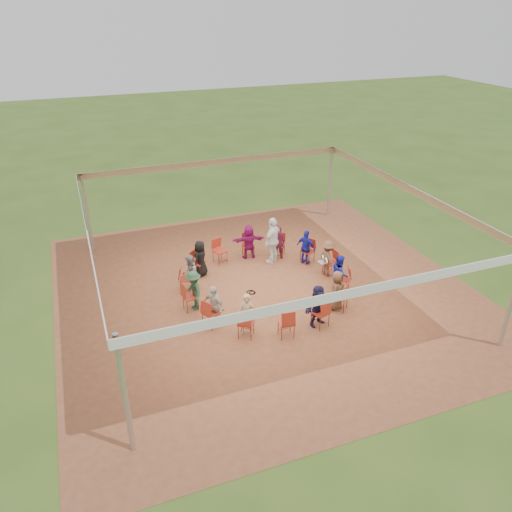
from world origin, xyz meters
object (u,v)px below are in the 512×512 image
object	(u,v)px
person_seated_6	(194,290)
chair_8	(211,313)
chair_7	(190,297)
person_seated_9	(318,305)
chair_10	(286,323)
chair_3	(248,245)
chair_6	(187,279)
chair_5	(198,263)
chair_4	(220,251)
chair_13	(343,279)
person_seated_5	(190,274)
person_seated_10	(337,290)
laptop	(324,260)
chair_0	(330,263)
person_seated_3	(249,242)
person_seated_11	(339,273)
person_seated_0	(328,258)
standing_person	(273,240)
chair_9	(246,323)
cable_coil	(251,292)
chair_12	(340,297)
person_seated_7	(214,306)
person_seated_1	(306,247)
chair_1	(308,251)
chair_2	(279,245)
chair_11	(320,313)
person_seated_4	(200,258)
person_seated_2	(278,242)

from	to	relation	value
person_seated_6	chair_8	bearing A→B (deg)	6.78
chair_7	person_seated_9	world-z (taller)	person_seated_9
chair_7	chair_10	distance (m)	3.15
chair_3	chair_6	xyz separation A→B (m)	(-2.71, -1.61, 0.00)
chair_5	chair_7	size ratio (longest dim) A/B	1.00
chair_4	chair_13	bearing A→B (deg)	115.71
chair_5	chair_13	world-z (taller)	same
chair_5	person_seated_5	xyz separation A→B (m)	(-0.51, -0.98, 0.20)
person_seated_10	laptop	bearing A→B (deg)	29.89
chair_3	chair_10	bearing A→B (deg)	90.00
chair_0	chair_4	world-z (taller)	same
chair_7	chair_13	xyz separation A→B (m)	(4.89, -0.68, 0.00)
chair_8	person_seated_3	world-z (taller)	person_seated_3
person_seated_11	person_seated_0	bearing A→B (deg)	12.86
chair_0	laptop	bearing A→B (deg)	90.00
chair_13	person_seated_0	world-z (taller)	person_seated_0
person_seated_3	standing_person	bearing A→B (deg)	145.33
person_seated_11	chair_9	bearing A→B (deg)	129.68
chair_7	chair_8	distance (m)	1.13
chair_9	cable_coil	xyz separation A→B (m)	(0.95, 2.13, -0.43)
chair_12	laptop	bearing A→B (deg)	32.75
chair_5	person_seated_7	distance (m)	3.09
chair_4	person_seated_1	distance (m)	3.09
chair_6	person_seated_7	size ratio (longest dim) A/B	0.70
chair_10	chair_1	bearing A→B (deg)	64.29
chair_2	chair_5	world-z (taller)	same
chair_6	cable_coil	size ratio (longest dim) A/B	2.61
chair_0	person_seated_1	world-z (taller)	person_seated_1
chair_5	person_seated_5	world-z (taller)	person_seated_5
person_seated_0	chair_9	bearing A→B (deg)	116.38
person_seated_3	person_seated_10	distance (m)	4.34
chair_11	person_seated_10	xyz separation A→B (m)	(0.89, 0.66, 0.20)
chair_5	person_seated_5	size ratio (longest dim) A/B	0.70
person_seated_6	standing_person	xyz separation A→B (m)	(3.42, 1.96, 0.22)
chair_11	person_seated_5	distance (m)	4.46
chair_10	person_seated_9	size ratio (longest dim) A/B	0.70
chair_1	person_seated_1	size ratio (longest dim) A/B	0.70
chair_0	chair_1	bearing A→B (deg)	12.86
person_seated_4	person_seated_1	bearing A→B (deg)	128.57
chair_4	person_seated_5	xyz separation A→B (m)	(-1.48, -1.55, 0.20)
chair_0	chair_8	size ratio (longest dim) A/B	1.00
chair_1	person_seated_7	distance (m)	4.94
chair_7	chair_12	size ratio (longest dim) A/B	1.00
chair_1	person_seated_11	bearing A→B (deg)	151.40
chair_4	person_seated_4	size ratio (longest dim) A/B	0.70
chair_5	chair_13	size ratio (longest dim) A/B	1.00
chair_9	person_seated_0	world-z (taller)	person_seated_0
chair_11	person_seated_3	xyz separation A→B (m)	(-0.44, 4.80, 0.20)
chair_1	person_seated_2	xyz separation A→B (m)	(-0.84, 0.72, 0.20)
chair_10	person_seated_5	distance (m)	3.87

